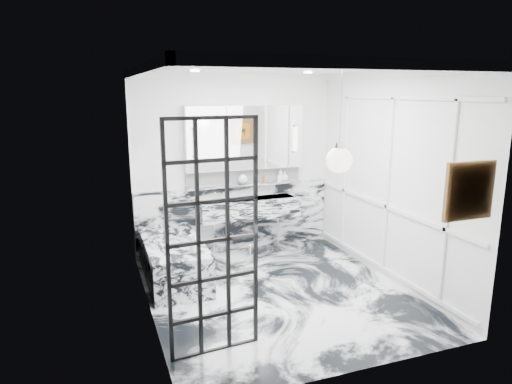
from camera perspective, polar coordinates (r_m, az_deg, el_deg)
name	(u,v)px	position (r m, az deg, el deg)	size (l,w,h in m)	color
floor	(278,292)	(6.00, 2.75, -12.43)	(3.60, 3.60, 0.00)	silver
ceiling	(280,67)	(5.45, 3.07, 15.33)	(3.60, 3.60, 0.00)	white
wall_back	(235,164)	(7.22, -2.68, 3.51)	(3.60, 3.60, 0.00)	white
wall_front	(361,226)	(4.02, 12.99, -4.20)	(3.60, 3.60, 0.00)	white
wall_left	(145,196)	(5.16, -13.68, -0.50)	(3.60, 3.60, 0.00)	white
wall_right	(389,177)	(6.35, 16.33, 1.75)	(3.60, 3.60, 0.00)	white
marble_clad_back	(236,218)	(7.39, -2.55, -3.23)	(3.18, 0.05, 1.05)	silver
marble_clad_left	(147,201)	(5.18, -13.48, -1.14)	(0.02, 3.56, 2.68)	silver
panel_molding	(388,185)	(6.35, 16.13, 0.86)	(0.03, 3.40, 2.30)	white
soap_bottle_a	(280,175)	(7.43, 3.08, 2.17)	(0.08, 0.08, 0.21)	#8C5919
soap_bottle_b	(280,177)	(7.43, 2.97, 1.94)	(0.07, 0.07, 0.15)	#4C4C51
soap_bottle_c	(285,176)	(7.47, 3.61, 1.98)	(0.12, 0.12, 0.15)	silver
face_pot	(243,179)	(7.21, -1.67, 1.61)	(0.15, 0.15, 0.15)	white
amber_bottle	(264,179)	(7.34, 1.04, 1.61)	(0.04, 0.04, 0.10)	#8C5919
flower_vase	(193,248)	(5.81, -7.85, -6.90)	(0.09, 0.09, 0.12)	silver
crittall_door	(213,241)	(4.35, -5.36, -6.07)	(0.88, 0.04, 2.30)	black
artwork	(469,191)	(4.74, 25.12, 0.13)	(0.46, 0.04, 0.46)	orange
pendant_light	(339,160)	(4.53, 10.35, 3.95)	(0.26, 0.26, 0.26)	white
trough_sink	(249,208)	(7.18, -0.89, -2.00)	(1.60, 0.45, 0.30)	silver
ledge	(245,185)	(7.25, -1.33, 0.91)	(1.90, 0.14, 0.04)	silver
subway_tile	(244,176)	(7.29, -1.49, 2.04)	(1.90, 0.03, 0.23)	white
mirror_cabinet	(245,138)	(7.14, -1.38, 6.82)	(1.90, 0.16, 1.00)	white
sconce_left	(195,143)	(6.84, -7.67, 6.12)	(0.07, 0.07, 0.40)	white
sconce_right	(295,139)	(7.37, 4.96, 6.64)	(0.07, 0.07, 0.40)	white
bathtub	(173,260)	(6.39, -10.29, -8.35)	(0.75, 1.65, 0.55)	silver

